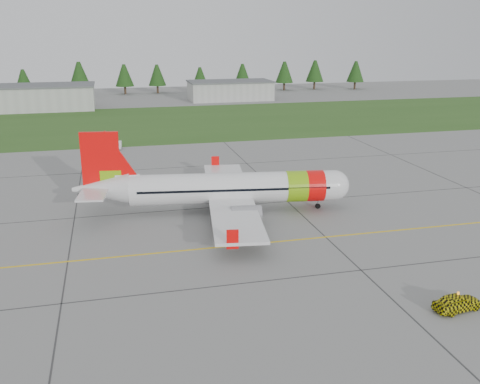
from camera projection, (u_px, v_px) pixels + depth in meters
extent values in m
plane|color=gray|center=(250.00, 283.00, 44.32)|extent=(320.00, 320.00, 0.00)
cylinder|color=silver|center=(234.00, 188.00, 60.98)|extent=(23.66, 6.81, 3.51)
sphere|color=silver|center=(334.00, 185.00, 62.08)|extent=(3.51, 3.51, 3.51)
cone|color=silver|center=(101.00, 189.00, 59.51)|extent=(6.74, 4.37, 3.51)
cube|color=black|center=(336.00, 182.00, 62.01)|extent=(1.76, 2.52, 0.50)
cylinder|color=#7CB90D|center=(296.00, 186.00, 61.66)|extent=(2.83, 3.89, 3.59)
cylinder|color=#F30808|center=(314.00, 186.00, 61.86)|extent=(2.47, 3.84, 3.59)
cube|color=silver|center=(230.00, 196.00, 61.23)|extent=(9.00, 29.22, 0.32)
cube|color=#F30808|center=(215.00, 163.00, 74.63)|extent=(1.09, 0.31, 1.80)
cube|color=#F30808|center=(233.00, 239.00, 47.38)|extent=(1.09, 0.31, 1.80)
cylinder|color=gray|center=(238.00, 188.00, 66.21)|extent=(3.48, 2.33, 1.89)
cylinder|color=gray|center=(246.00, 214.00, 56.79)|extent=(3.48, 2.33, 1.89)
cube|color=#F30808|center=(101.00, 163.00, 58.64)|extent=(4.14, 0.91, 6.84)
cube|color=#7CB90D|center=(111.00, 180.00, 59.31)|extent=(2.37, 0.71, 2.16)
cube|color=silver|center=(97.00, 187.00, 59.40)|extent=(4.32, 10.66, 0.20)
cylinder|color=slate|center=(318.00, 203.00, 62.54)|extent=(0.16, 0.16, 1.26)
cylinder|color=black|center=(318.00, 206.00, 62.63)|extent=(0.64, 0.34, 0.61)
cylinder|color=slate|center=(221.00, 198.00, 63.82)|extent=(0.20, 0.20, 1.71)
cylinder|color=black|center=(218.00, 201.00, 63.90)|extent=(0.98, 0.53, 0.94)
cylinder|color=slate|center=(224.00, 211.00, 59.02)|extent=(0.20, 0.20, 1.71)
cylinder|color=black|center=(220.00, 215.00, 59.10)|extent=(0.98, 0.53, 0.94)
imported|color=yellow|center=(459.00, 287.00, 39.43)|extent=(1.53, 1.73, 3.85)
imported|color=silver|center=(117.00, 138.00, 93.74)|extent=(1.42, 1.35, 3.86)
cube|color=#30561E|center=(157.00, 122.00, 120.49)|extent=(320.00, 50.00, 0.03)
cube|color=gold|center=(229.00, 246.00, 51.75)|extent=(120.00, 0.25, 0.02)
cube|color=#A8A8A3|center=(31.00, 98.00, 138.80)|extent=(32.00, 14.00, 6.00)
cube|color=#A8A8A3|center=(230.00, 91.00, 158.88)|extent=(24.00, 12.00, 5.20)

